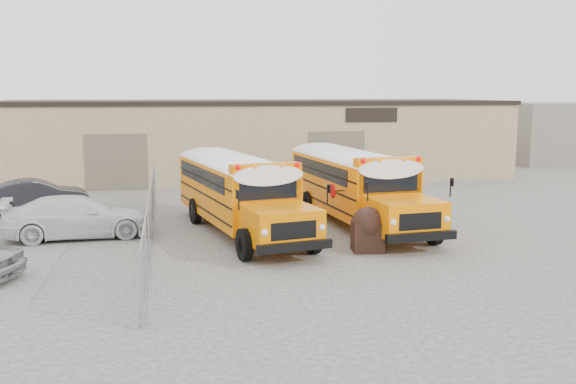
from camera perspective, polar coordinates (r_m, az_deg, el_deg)
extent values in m
plane|color=#44403E|center=(21.11, 4.37, -5.29)|extent=(120.00, 120.00, 0.00)
cube|color=tan|center=(40.22, -3.03, 4.69)|extent=(30.00, 10.00, 4.50)
cube|color=black|center=(40.12, -3.06, 7.97)|extent=(30.20, 10.20, 0.25)
cube|color=black|center=(36.57, 7.45, 6.81)|extent=(3.00, 0.08, 0.80)
cube|color=#6D624D|center=(35.02, -14.99, 2.56)|extent=(3.20, 0.08, 3.00)
cube|color=#6D624D|center=(36.16, 4.36, 3.02)|extent=(3.20, 0.08, 3.00)
cylinder|color=gray|center=(14.41, -12.89, -8.51)|extent=(0.07, 0.07, 1.80)
cylinder|color=gray|center=(17.29, -12.54, -5.57)|extent=(0.07, 0.07, 1.80)
cylinder|color=gray|center=(20.21, -12.29, -3.48)|extent=(0.07, 0.07, 1.80)
cylinder|color=gray|center=(23.15, -12.11, -1.92)|extent=(0.07, 0.07, 1.80)
cylinder|color=gray|center=(26.11, -11.96, -0.71)|extent=(0.07, 0.07, 1.80)
cylinder|color=gray|center=(29.07, -11.85, 0.25)|extent=(0.07, 0.07, 1.80)
cylinder|color=gray|center=(32.04, -11.76, 1.04)|extent=(0.07, 0.07, 1.80)
cylinder|color=gray|center=(23.01, -12.18, 0.23)|extent=(0.05, 18.00, 0.05)
cylinder|color=gray|center=(23.32, -12.04, -3.97)|extent=(0.05, 18.00, 0.05)
cube|color=gray|center=(23.15, -12.11, -1.92)|extent=(0.02, 18.00, 1.70)
cube|color=gray|center=(52.78, 23.20, 4.92)|extent=(10.00, 8.00, 4.40)
cube|color=orange|center=(29.94, -8.18, 1.76)|extent=(3.87, 7.73, 2.00)
cube|color=orange|center=(25.45, -5.52, -0.43)|extent=(2.53, 2.53, 1.12)
cube|color=black|center=(26.35, -6.24, 2.07)|extent=(1.97, 0.46, 0.73)
cube|color=white|center=(29.82, -8.23, 3.94)|extent=(3.88, 7.81, 0.39)
cube|color=orange|center=(26.50, -6.40, 3.44)|extent=(2.43, 0.95, 0.35)
sphere|color=#E50705|center=(26.01, -8.43, 3.56)|extent=(0.19, 0.19, 0.19)
sphere|color=#E50705|center=(26.57, -4.14, 3.74)|extent=(0.19, 0.19, 0.19)
sphere|color=orange|center=(26.15, -7.24, 3.61)|extent=(0.19, 0.19, 0.19)
sphere|color=orange|center=(26.40, -5.31, 3.69)|extent=(0.19, 0.19, 0.19)
cube|color=black|center=(24.44, -4.73, -1.85)|extent=(2.38, 0.69, 0.27)
cube|color=black|center=(33.68, -9.71, 0.99)|extent=(2.37, 0.67, 0.27)
cube|color=black|center=(29.95, -8.18, 1.62)|extent=(3.88, 7.60, 0.06)
cube|color=black|center=(30.16, -8.34, 2.88)|extent=(3.66, 6.60, 0.60)
cylinder|color=black|center=(25.34, -8.08, -1.80)|extent=(0.47, 1.05, 1.01)
cylinder|color=black|center=(25.99, -3.13, -1.45)|extent=(0.47, 1.05, 1.01)
cylinder|color=black|center=(31.25, -10.86, 0.14)|extent=(0.47, 1.05, 1.01)
cylinder|color=black|center=(31.78, -6.77, 0.38)|extent=(0.47, 1.05, 1.01)
cube|color=#FF7F00|center=(31.50, 1.37, 2.25)|extent=(3.26, 7.76, 2.04)
cube|color=#FF7F00|center=(27.02, 4.58, 0.17)|extent=(2.40, 2.40, 1.14)
cube|color=black|center=(27.91, 3.78, 2.57)|extent=(2.03, 0.27, 0.74)
cube|color=white|center=(31.38, 1.38, 4.37)|extent=(3.27, 7.84, 0.40)
cube|color=#FF7F00|center=(28.07, 3.63, 3.88)|extent=(2.47, 0.75, 0.36)
sphere|color=#E50705|center=(27.50, 1.75, 4.04)|extent=(0.20, 0.20, 0.20)
sphere|color=#E50705|center=(28.22, 5.78, 4.13)|extent=(0.20, 0.20, 0.20)
sphere|color=orange|center=(27.68, 2.88, 4.07)|extent=(0.20, 0.20, 0.20)
sphere|color=orange|center=(28.01, 4.69, 4.11)|extent=(0.20, 0.20, 0.20)
cube|color=black|center=(26.02, 5.51, -1.18)|extent=(2.44, 0.47, 0.28)
cube|color=black|center=(35.24, -0.57, 1.48)|extent=(2.44, 0.45, 0.28)
cube|color=black|center=(31.51, 1.37, 2.11)|extent=(3.29, 7.62, 0.06)
cube|color=black|center=(31.72, 1.21, 3.33)|extent=(3.17, 6.58, 0.62)
cylinder|color=black|center=(26.81, 2.13, -1.11)|extent=(0.39, 1.06, 1.03)
cylinder|color=black|center=(27.65, 6.77, -0.86)|extent=(0.39, 1.06, 1.03)
cylinder|color=black|center=(32.72, -1.42, 0.70)|extent=(0.39, 1.06, 1.03)
cylinder|color=black|center=(33.42, 2.49, 0.86)|extent=(0.39, 1.06, 1.03)
cylinder|color=#BF0505|center=(28.54, -0.24, 1.82)|extent=(0.09, 0.56, 0.56)
cube|color=black|center=(21.13, 7.08, -3.95)|extent=(1.07, 0.98, 0.98)
sphere|color=black|center=(21.04, 7.10, -2.78)|extent=(1.08, 1.08, 1.08)
imported|color=silver|center=(24.10, -18.17, -2.11)|extent=(5.35, 2.57, 1.50)
imported|color=black|center=(29.87, -21.41, -0.31)|extent=(4.57, 2.47, 1.43)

